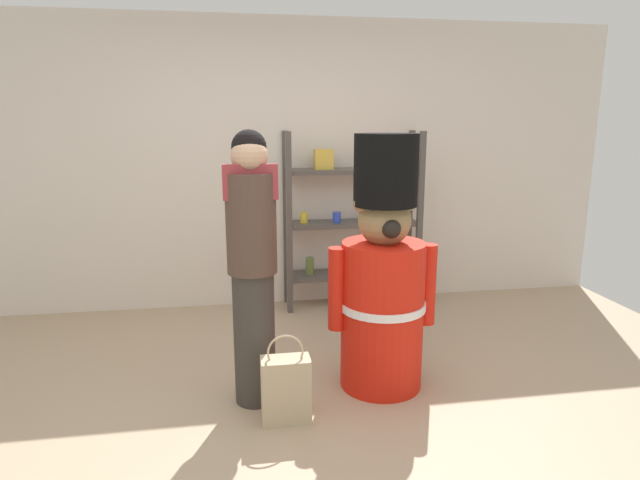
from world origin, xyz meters
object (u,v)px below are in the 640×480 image
Objects in this scene: shopping_bag at (286,389)px; teddy_bear_guard at (383,282)px; person_shopper at (252,263)px; merchandise_shelf at (352,217)px.

teddy_bear_guard is at bearing 27.33° from shopping_bag.
teddy_bear_guard is 0.98× the size of person_shopper.
teddy_bear_guard is at bearing 5.02° from person_shopper.
merchandise_shelf is at bearing 59.63° from person_shopper.
shopping_bag is at bearing -58.76° from person_shopper.
shopping_bag is (-0.82, -1.94, -0.63)m from merchandise_shelf.
merchandise_shelf is at bearing 67.16° from shopping_bag.
person_shopper is at bearing 121.24° from shopping_bag.
merchandise_shelf is 1.61m from teddy_bear_guard.
teddy_bear_guard reaches higher than merchandise_shelf.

